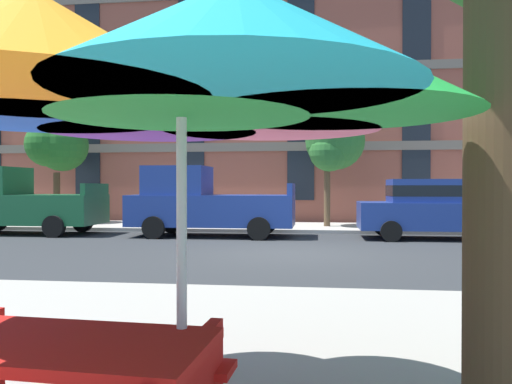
{
  "coord_description": "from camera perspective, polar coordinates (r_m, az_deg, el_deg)",
  "views": [
    {
      "loc": [
        0.74,
        -11.79,
        1.58
      ],
      "look_at": [
        -1.13,
        3.2,
        1.4
      ],
      "focal_mm": 35.46,
      "sensor_mm": 36.0,
      "label": 1
    }
  ],
  "objects": [
    {
      "name": "ground_plane",
      "position": [
        11.92,
        3.51,
        -6.94
      ],
      "size": [
        120.0,
        120.0,
        0.0
      ],
      "primitive_type": "plane",
      "color": "#2D3033"
    },
    {
      "name": "patio_umbrella",
      "position": [
        2.97,
        -8.41,
        12.75
      ],
      "size": [
        3.28,
        3.04,
        2.5
      ],
      "color": "silver",
      "rests_on": "ground"
    },
    {
      "name": "pickup_blue",
      "position": [
        15.91,
        -5.79,
        -1.31
      ],
      "size": [
        5.1,
        2.12,
        2.2
      ],
      "color": "navy",
      "rests_on": "ground"
    },
    {
      "name": "sidewalk_far",
      "position": [
        18.67,
        4.82,
        -3.99
      ],
      "size": [
        56.0,
        3.6,
        0.12
      ],
      "primitive_type": "cube",
      "color": "#B2ADA3",
      "rests_on": "ground"
    },
    {
      "name": "street_tree_left",
      "position": [
        21.6,
        -21.56,
        4.89
      ],
      "size": [
        2.34,
        2.18,
        4.22
      ],
      "color": "#4C3823",
      "rests_on": "ground"
    },
    {
      "name": "pickup_green",
      "position": [
        18.38,
        -25.38,
        -1.11
      ],
      "size": [
        5.1,
        2.12,
        2.2
      ],
      "color": "#195933",
      "rests_on": "ground"
    },
    {
      "name": "street_tree_middle",
      "position": [
        18.72,
        8.66,
        5.4
      ],
      "size": [
        2.18,
        2.18,
        4.35
      ],
      "color": "brown",
      "rests_on": "ground"
    },
    {
      "name": "apartment_building",
      "position": [
        27.23,
        5.53,
        10.88
      ],
      "size": [
        41.32,
        12.08,
        12.8
      ],
      "color": "#934C3D",
      "rests_on": "ground"
    },
    {
      "name": "sedan_blue",
      "position": [
        15.86,
        19.26,
        -1.63
      ],
      "size": [
        4.4,
        1.98,
        1.78
      ],
      "color": "navy",
      "rests_on": "ground"
    }
  ]
}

